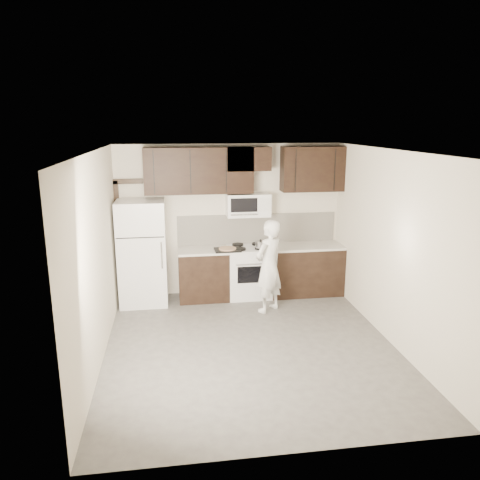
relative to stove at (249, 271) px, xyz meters
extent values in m
plane|color=#4C4947|center=(-0.30, -1.94, -0.46)|extent=(4.50, 4.50, 0.00)
plane|color=beige|center=(-0.30, 0.31, 0.89)|extent=(4.00, 0.00, 4.00)
plane|color=white|center=(-0.30, -1.94, 2.24)|extent=(4.50, 4.50, 0.00)
cube|color=black|center=(-0.81, 0.00, -0.03)|extent=(0.87, 0.62, 0.87)
cube|color=black|center=(1.04, 0.00, -0.03)|extent=(1.32, 0.62, 0.87)
cube|color=beige|center=(-0.81, 0.00, 0.43)|extent=(0.87, 0.64, 0.04)
cube|color=beige|center=(1.04, 0.00, 0.43)|extent=(1.32, 0.64, 0.04)
cube|color=silver|center=(0.00, 0.00, -0.02)|extent=(0.76, 0.62, 0.89)
cube|color=silver|center=(0.00, 0.00, 0.44)|extent=(0.76, 0.62, 0.02)
cube|color=black|center=(0.00, -0.30, 0.04)|extent=(0.50, 0.01, 0.30)
cylinder|color=silver|center=(0.00, -0.34, 0.24)|extent=(0.55, 0.02, 0.02)
cylinder|color=black|center=(-0.18, -0.15, 0.46)|extent=(0.20, 0.20, 0.03)
cylinder|color=black|center=(0.18, -0.15, 0.46)|extent=(0.20, 0.20, 0.03)
cylinder|color=black|center=(-0.18, 0.15, 0.46)|extent=(0.20, 0.20, 0.03)
cylinder|color=black|center=(0.18, 0.15, 0.46)|extent=(0.20, 0.20, 0.03)
cube|color=silver|center=(0.20, 0.30, 0.72)|extent=(2.90, 0.02, 0.54)
cube|color=black|center=(-0.85, 0.14, 1.80)|extent=(1.85, 0.35, 0.78)
cube|color=black|center=(1.15, 0.14, 1.80)|extent=(1.10, 0.35, 0.78)
cube|color=black|center=(0.00, 0.14, 1.99)|extent=(0.76, 0.35, 0.40)
cube|color=silver|center=(0.00, 0.12, 1.19)|extent=(0.76, 0.38, 0.40)
cube|color=black|center=(-0.10, -0.07, 1.22)|extent=(0.46, 0.01, 0.24)
cube|color=silver|center=(0.26, -0.07, 1.22)|extent=(0.18, 0.01, 0.24)
cylinder|color=silver|center=(-0.10, -0.10, 1.06)|extent=(0.46, 0.02, 0.02)
cube|color=silver|center=(-1.85, -0.05, 0.44)|extent=(0.80, 0.72, 1.80)
cube|color=black|center=(-1.85, -0.41, 0.79)|extent=(0.77, 0.01, 0.02)
cylinder|color=silver|center=(-1.52, -0.44, 0.49)|extent=(0.03, 0.03, 0.45)
cube|color=black|center=(-2.26, 0.27, 0.59)|extent=(0.08, 0.08, 2.10)
cube|color=black|center=(-2.05, 0.27, 1.62)|extent=(0.50, 0.08, 0.08)
cylinder|color=silver|center=(0.18, -0.15, 0.52)|extent=(0.18, 0.18, 0.14)
sphere|color=black|center=(0.18, -0.15, 0.61)|extent=(0.04, 0.04, 0.04)
cylinder|color=black|center=(0.32, -0.11, 0.54)|extent=(0.17, 0.07, 0.02)
cube|color=black|center=(-0.40, -0.16, 0.46)|extent=(0.45, 0.34, 0.02)
cylinder|color=tan|center=(-0.40, -0.16, 0.48)|extent=(0.31, 0.31, 0.02)
imported|color=white|center=(0.21, -0.73, 0.31)|extent=(0.67, 0.64, 1.55)
camera|label=1|loc=(-1.31, -7.88, 2.59)|focal=35.00mm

